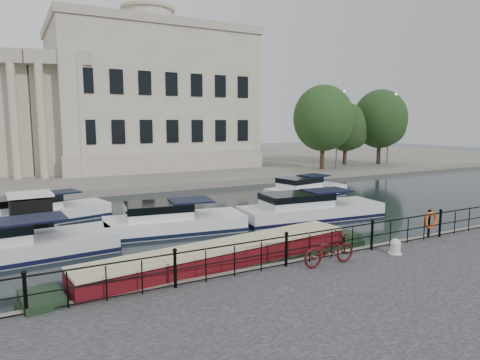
% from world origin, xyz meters
% --- Properties ---
extents(ground_plane, '(160.00, 160.00, 0.00)m').
position_xyz_m(ground_plane, '(0.00, 0.00, 0.00)').
color(ground_plane, black).
rests_on(ground_plane, ground).
extents(far_bank, '(120.00, 42.00, 0.55)m').
position_xyz_m(far_bank, '(0.00, 39.00, 0.28)').
color(far_bank, '#6B665B').
rests_on(far_bank, ground_plane).
extents(railing, '(24.14, 0.14, 1.22)m').
position_xyz_m(railing, '(0.00, -2.25, 1.20)').
color(railing, black).
rests_on(railing, near_quay).
extents(civic_building, '(53.55, 31.84, 16.85)m').
position_xyz_m(civic_building, '(-1.00, 34.71, 7.04)').
color(civic_building, '#ADA38C').
rests_on(civic_building, far_bank).
extents(lamp_posts, '(8.24, 1.55, 8.07)m').
position_xyz_m(lamp_posts, '(26.00, 20.70, 4.80)').
color(lamp_posts, '#59595B').
rests_on(lamp_posts, far_bank).
extents(bicycle, '(2.10, 0.75, 1.10)m').
position_xyz_m(bicycle, '(1.37, -2.85, 1.10)').
color(bicycle, '#3F0B0C').
rests_on(bicycle, near_quay).
extents(mooring_bollard, '(0.52, 0.52, 0.59)m').
position_xyz_m(mooring_bollard, '(4.42, -3.04, 0.82)').
color(mooring_bollard, beige).
rests_on(mooring_bollard, near_quay).
extents(life_ring_post, '(0.74, 0.20, 1.20)m').
position_xyz_m(life_ring_post, '(7.48, -2.17, 1.30)').
color(life_ring_post, black).
rests_on(life_ring_post, near_quay).
extents(narrowboat, '(13.26, 3.23, 1.49)m').
position_xyz_m(narrowboat, '(-1.67, -0.82, 0.37)').
color(narrowboat, black).
rests_on(narrowboat, ground_plane).
extents(harbour_hut, '(2.76, 2.33, 2.16)m').
position_xyz_m(harbour_hut, '(-7.40, 8.43, 0.95)').
color(harbour_hut, '#6B665B').
rests_on(harbour_hut, ground_plane).
extents(cabin_cruisers, '(26.86, 10.11, 1.99)m').
position_xyz_m(cabin_cruisers, '(-0.17, 7.23, 0.37)').
color(cabin_cruisers, silver).
rests_on(cabin_cruisers, ground_plane).
extents(trees, '(15.40, 8.25, 8.69)m').
position_xyz_m(trees, '(25.45, 21.90, 5.39)').
color(trees, black).
rests_on(trees, far_bank).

